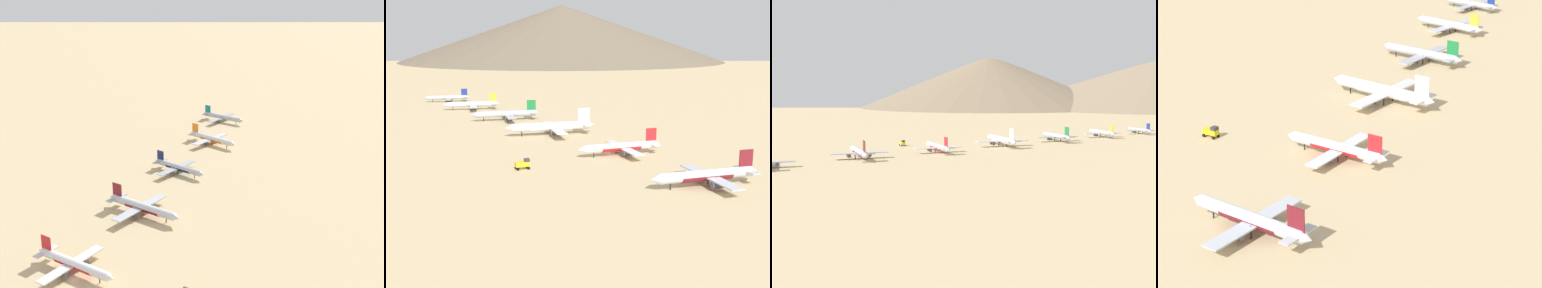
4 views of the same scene
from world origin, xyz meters
The scene contains 8 objects.
ground_plane centered at (0.00, 0.00, 0.00)m, with size 2446.18×2446.18×0.00m, color tan.
parked_jet_0 centered at (36.54, -199.89, 3.22)m, with size 32.89×26.97×9.55m.
parked_jet_1 centered at (27.83, -151.46, 3.64)m, with size 37.18×30.48×10.80m.
parked_jet_2 centered at (17.86, -100.37, 3.84)m, with size 39.54×32.26×11.41m.
parked_jet_3 centered at (8.82, -48.69, 4.28)m, with size 44.63×36.41×12.88m.
parked_jet_4 centered at (-2.97, 2.97, 3.50)m, with size 36.45×29.60×10.51m.
parked_jet_5 centered at (-8.21, 52.63, 3.76)m, with size 39.23×31.93×11.31m.
service_truck centered at (40.53, 8.91, 2.08)m, with size 5.24×2.74×3.90m.
Camera 4 is at (-115.92, 188.67, 96.04)m, focal length 73.74 mm.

